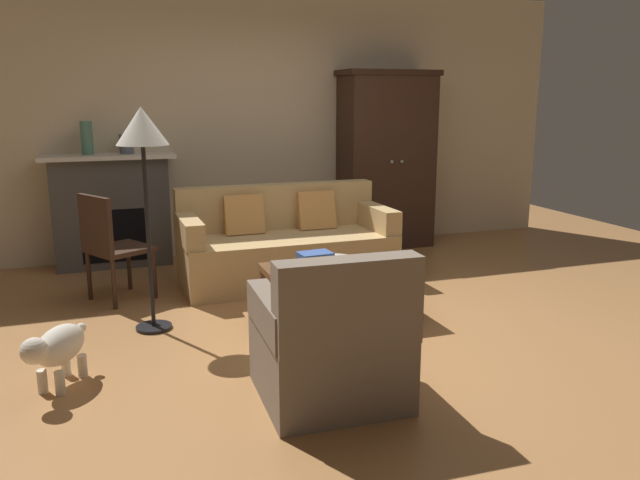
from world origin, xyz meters
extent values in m
plane|color=#B27A47|center=(0.00, 0.00, 0.00)|extent=(9.60, 9.60, 0.00)
cube|color=beige|center=(0.00, 2.55, 1.40)|extent=(7.20, 0.10, 2.80)
cube|color=#4C4947|center=(-1.55, 2.30, 0.54)|extent=(1.10, 0.36, 1.08)
cube|color=black|center=(-1.55, 2.12, 0.34)|extent=(0.60, 0.01, 0.52)
cube|color=white|center=(-1.55, 2.28, 1.10)|extent=(1.26, 0.48, 0.04)
cube|color=#382319|center=(1.40, 2.22, 0.94)|extent=(1.00, 0.52, 1.89)
cube|color=#2F1E15|center=(1.40, 2.22, 1.92)|extent=(1.06, 0.55, 0.06)
sphere|color=#ADAFB5|center=(1.34, 1.95, 0.98)|extent=(0.04, 0.04, 0.04)
sphere|color=#ADAFB5|center=(1.46, 1.95, 0.98)|extent=(0.04, 0.04, 0.04)
cube|color=tan|center=(-0.07, 1.16, 0.22)|extent=(1.91, 0.86, 0.44)
cube|color=tan|center=(-0.07, 1.50, 0.65)|extent=(1.90, 0.20, 0.42)
cube|color=tan|center=(-0.95, 1.15, 0.55)|extent=(0.17, 0.80, 0.22)
cube|color=tan|center=(0.81, 1.17, 0.55)|extent=(0.17, 0.80, 0.22)
cube|color=tan|center=(-0.42, 1.36, 0.61)|extent=(0.36, 0.19, 0.37)
cube|color=tan|center=(0.28, 1.37, 0.61)|extent=(0.36, 0.19, 0.37)
cube|color=brown|center=(0.01, 0.06, 0.39)|extent=(1.10, 0.60, 0.05)
cube|color=brown|center=(-0.50, -0.20, 0.18)|extent=(0.06, 0.06, 0.37)
cube|color=brown|center=(0.52, -0.20, 0.18)|extent=(0.06, 0.06, 0.37)
cube|color=brown|center=(-0.50, 0.32, 0.18)|extent=(0.06, 0.06, 0.37)
cube|color=brown|center=(0.52, 0.32, 0.18)|extent=(0.06, 0.06, 0.37)
cylinder|color=beige|center=(-0.03, 0.02, 0.46)|extent=(0.29, 0.29, 0.08)
cube|color=gray|center=(-0.19, 0.06, 0.44)|extent=(0.25, 0.18, 0.03)
cube|color=#427A4C|center=(-0.17, 0.07, 0.48)|extent=(0.26, 0.19, 0.05)
cube|color=#38569E|center=(-0.18, 0.07, 0.52)|extent=(0.26, 0.19, 0.04)
cylinder|color=slate|center=(-1.73, 2.28, 1.28)|extent=(0.11, 0.11, 0.32)
cylinder|color=#565B66|center=(-1.37, 2.28, 1.22)|extent=(0.14, 0.14, 0.19)
cube|color=#756656|center=(-0.50, -1.10, 0.21)|extent=(0.78, 0.78, 0.42)
cube|color=#756656|center=(-0.51, -1.41, 0.65)|extent=(0.76, 0.18, 0.46)
cube|color=#756656|center=(-0.17, -1.11, 0.52)|extent=(0.14, 0.70, 0.20)
cube|color=#756656|center=(-0.83, -1.09, 0.52)|extent=(0.14, 0.70, 0.20)
cube|color=#382319|center=(-1.53, 1.13, 0.43)|extent=(0.60, 0.60, 0.04)
cylinder|color=#382319|center=(-1.27, 1.06, 0.21)|extent=(0.04, 0.04, 0.41)
cylinder|color=#382319|center=(-1.45, 1.39, 0.21)|extent=(0.04, 0.04, 0.41)
cylinder|color=#382319|center=(-1.60, 0.87, 0.21)|extent=(0.04, 0.04, 0.41)
cylinder|color=#382319|center=(-1.78, 1.20, 0.21)|extent=(0.04, 0.04, 0.41)
cube|color=#382319|center=(-1.70, 1.03, 0.68)|extent=(0.25, 0.40, 0.45)
cylinder|color=black|center=(-1.34, 0.32, 0.01)|extent=(0.26, 0.26, 0.02)
cylinder|color=black|center=(-1.34, 0.32, 0.68)|extent=(0.03, 0.03, 1.36)
cone|color=white|center=(-1.34, 0.32, 1.47)|extent=(0.36, 0.36, 0.26)
ellipsoid|color=beige|center=(-1.93, -0.46, 0.25)|extent=(0.37, 0.45, 0.22)
sphere|color=beige|center=(-2.05, -0.67, 0.31)|extent=(0.15, 0.15, 0.15)
cylinder|color=beige|center=(-1.94, -0.59, 0.07)|extent=(0.06, 0.06, 0.14)
cylinder|color=beige|center=(-2.03, -0.54, 0.07)|extent=(0.06, 0.06, 0.14)
cylinder|color=beige|center=(-1.82, -0.38, 0.07)|extent=(0.06, 0.06, 0.14)
cylinder|color=beige|center=(-1.92, -0.33, 0.07)|extent=(0.06, 0.06, 0.14)
sphere|color=beige|center=(-1.82, -0.26, 0.27)|extent=(0.06, 0.06, 0.06)
camera|label=1|loc=(-1.64, -4.21, 1.66)|focal=35.40mm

